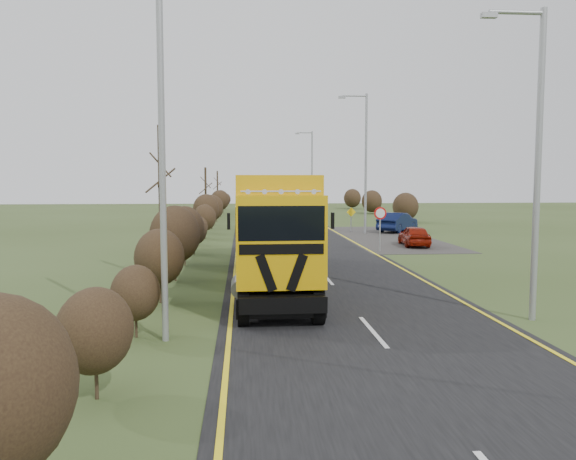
# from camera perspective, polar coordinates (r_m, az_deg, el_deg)

# --- Properties ---
(ground) EXTENTS (160.00, 160.00, 0.00)m
(ground) POSITION_cam_1_polar(r_m,az_deg,el_deg) (18.73, 5.80, -7.07)
(ground) COLOR #36461E
(ground) RESTS_ON ground
(road) EXTENTS (8.00, 120.00, 0.02)m
(road) POSITION_cam_1_polar(r_m,az_deg,el_deg) (28.48, 2.18, -2.87)
(road) COLOR black
(road) RESTS_ON ground
(layby) EXTENTS (6.00, 18.00, 0.02)m
(layby) POSITION_cam_1_polar(r_m,az_deg,el_deg) (39.46, 9.87, -0.74)
(layby) COLOR #302E2B
(layby) RESTS_ON ground
(lane_markings) EXTENTS (7.52, 116.00, 0.01)m
(lane_markings) POSITION_cam_1_polar(r_m,az_deg,el_deg) (28.18, 2.25, -2.91)
(lane_markings) COLOR yellow
(lane_markings) RESTS_ON road
(hedgerow) EXTENTS (2.24, 102.04, 6.05)m
(hedgerow) POSITION_cam_1_polar(r_m,az_deg,el_deg) (26.15, -10.42, -0.10)
(hedgerow) COLOR black
(hedgerow) RESTS_ON ground
(lorry) EXTENTS (2.85, 14.63, 4.07)m
(lorry) POSITION_cam_1_polar(r_m,az_deg,el_deg) (21.65, -1.92, 0.77)
(lorry) COLOR black
(lorry) RESTS_ON ground
(car_red_hatchback) EXTENTS (1.80, 3.76, 1.24)m
(car_red_hatchback) POSITION_cam_1_polar(r_m,az_deg,el_deg) (34.53, 12.71, -0.59)
(car_red_hatchback) COLOR maroon
(car_red_hatchback) RESTS_ON ground
(car_blue_sedan) EXTENTS (4.02, 4.49, 1.48)m
(car_blue_sedan) POSITION_cam_1_polar(r_m,az_deg,el_deg) (43.90, 11.07, 0.77)
(car_blue_sedan) COLOR #091133
(car_blue_sedan) RESTS_ON ground
(streetlight_near) EXTENTS (1.83, 0.18, 8.56)m
(streetlight_near) POSITION_cam_1_polar(r_m,az_deg,el_deg) (16.97, 23.79, 7.26)
(streetlight_near) COLOR #95989B
(streetlight_near) RESTS_ON ground
(streetlight_mid) EXTENTS (2.18, 0.21, 10.28)m
(streetlight_mid) POSITION_cam_1_polar(r_m,az_deg,el_deg) (42.09, 7.73, 7.40)
(streetlight_mid) COLOR #95989B
(streetlight_mid) RESTS_ON ground
(streetlight_far) EXTENTS (2.03, 0.19, 9.59)m
(streetlight_far) POSITION_cam_1_polar(r_m,az_deg,el_deg) (65.02, 2.34, 6.22)
(streetlight_far) COLOR #95989B
(streetlight_far) RESTS_ON ground
(left_pole) EXTENTS (0.16, 0.16, 9.56)m
(left_pole) POSITION_cam_1_polar(r_m,az_deg,el_deg) (13.84, -12.69, 8.50)
(left_pole) COLOR #95989B
(left_pole) RESTS_ON ground
(speed_sign) EXTENTS (0.68, 0.10, 2.48)m
(speed_sign) POSITION_cam_1_polar(r_m,az_deg,el_deg) (31.33, 9.34, 0.98)
(speed_sign) COLOR #95989B
(speed_sign) RESTS_ON ground
(warning_board) EXTENTS (0.72, 0.11, 1.89)m
(warning_board) POSITION_cam_1_polar(r_m,az_deg,el_deg) (43.37, 6.42, 1.32)
(warning_board) COLOR #95989B
(warning_board) RESTS_ON ground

